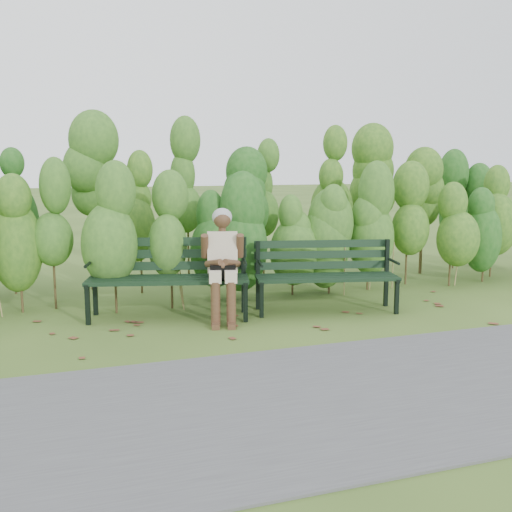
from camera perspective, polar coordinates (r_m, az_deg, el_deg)
name	(u,v)px	position (r m, az deg, el deg)	size (l,w,h in m)	color
ground	(266,325)	(6.93, 0.94, -6.57)	(80.00, 80.00, 0.00)	#3D5820
footpath	(358,394)	(5.02, 9.68, -12.79)	(60.00, 2.50, 0.01)	#474749
hedge_band	(221,205)	(8.47, -3.31, 4.90)	(11.04, 1.67, 2.42)	#47381E
leaf_litter	(245,332)	(6.64, -1.05, -7.24)	(5.70, 2.22, 0.01)	brown
bench_left	(169,271)	(7.26, -8.31, -1.42)	(1.99, 1.08, 0.95)	black
bench_right	(325,270)	(7.56, 6.59, -1.30)	(1.83, 0.95, 0.88)	black
seated_woman	(223,257)	(7.02, -3.20, -0.10)	(0.54, 0.79, 1.32)	beige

